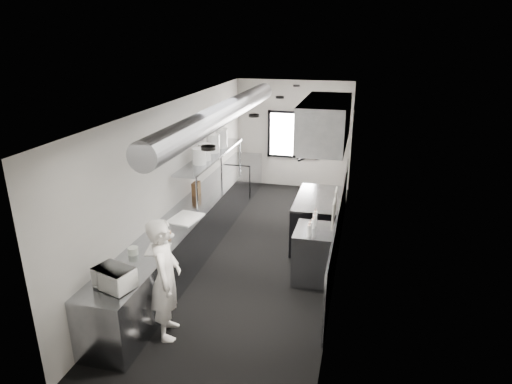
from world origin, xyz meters
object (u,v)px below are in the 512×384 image
Objects in this scene: line_cook at (165,279)px; microwave at (114,278)px; small_plate at (169,235)px; plate_stack_a at (199,156)px; squeeze_bottle_a at (309,230)px; squeeze_bottle_c at (313,224)px; knife_block at (196,188)px; exhaust_hood at (325,122)px; squeeze_bottle_b at (310,228)px; cutting_board at (185,218)px; range at (317,220)px; pass_shelf at (212,156)px; squeeze_bottle_d at (315,220)px; prep_counter at (189,235)px; squeeze_bottle_e at (315,216)px; plate_stack_d at (222,138)px; bottle_station at (314,254)px; plate_stack_c at (213,143)px; deli_tub_b at (133,251)px; far_work_table at (243,175)px; deli_tub_a at (117,267)px; plate_stack_b at (205,152)px.

line_cook reaches higher than microwave.
small_plate is 0.59× the size of plate_stack_a.
squeeze_bottle_c is (0.03, 0.30, -0.01)m from squeeze_bottle_a.
squeeze_bottle_c is at bearing -22.37° from plate_stack_a.
knife_block reaches higher than squeeze_bottle_a.
exhaust_hood is 1.96m from squeeze_bottle_c.
squeeze_bottle_b is (1.68, 1.77, 0.14)m from line_cook.
range is at bearing 35.07° from cutting_board.
small_plate is at bearing -87.20° from pass_shelf.
microwave is 3.33m from squeeze_bottle_d.
pass_shelf is 15.46× the size of squeeze_bottle_d.
microwave is at bearing -88.67° from prep_counter.
plate_stack_d is at bearing 139.10° from squeeze_bottle_e.
small_plate is 0.95× the size of squeeze_bottle_e.
squeeze_bottle_a is at bearing -105.39° from bottle_station.
squeeze_bottle_b is (2.30, -2.04, -0.76)m from plate_stack_c.
squeeze_bottle_d is at bearing -36.46° from plate_stack_c.
deli_tub_b is (-0.71, 0.45, 0.10)m from line_cook.
plate_stack_a reaches higher than squeeze_bottle_e.
squeeze_bottle_b reaches higher than far_work_table.
exhaust_hood is 2.10m from squeeze_bottle_b.
pass_shelf is 0.74m from plate_stack_a.
line_cook is 9.12× the size of squeeze_bottle_e.
deli_tub_b is 3.02m from squeeze_bottle_e.
microwave is at bearing -131.48° from squeeze_bottle_d.
plate_stack_d reaches higher than squeeze_bottle_d.
range is 1.33× the size of far_work_table.
line_cook is at bearing -80.80° from plate_stack_c.
squeeze_bottle_d reaches higher than cutting_board.
squeeze_bottle_d is at bearing -20.96° from knife_block.
deli_tub_a is 3.93m from plate_stack_c.
plate_stack_a reaches higher than deli_tub_a.
line_cook is at bearing -116.14° from range.
prep_counter is 23.39× the size of knife_block.
squeeze_bottle_b is (2.27, -1.15, -0.72)m from plate_stack_a.
plate_stack_a is 1.84× the size of squeeze_bottle_c.
range is at bearing 94.57° from bottle_station.
plate_stack_d is at bearing 92.37° from cutting_board.
microwave is at bearing -88.31° from plate_stack_a.
deli_tub_b is at bearing -152.90° from squeeze_bottle_a.
prep_counter is 0.55m from cutting_board.
plate_stack_a is at bearing 164.00° from squeeze_bottle_e.
plate_stack_b is at bearing -90.01° from pass_shelf.
plate_stack_d reaches higher than line_cook.
microwave is 2.43× the size of squeeze_bottle_a.
line_cook is at bearing 3.08° from deli_tub_a.
range is 2.45m from knife_block.
plate_stack_d is (-0.11, 3.09, 0.87)m from small_plate.
knife_block is at bearing 90.49° from deli_tub_b.
cutting_board is (-2.17, -1.48, -1.48)m from exhaust_hood.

